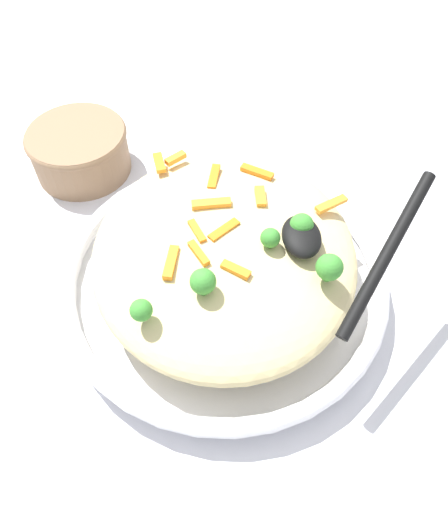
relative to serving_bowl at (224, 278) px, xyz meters
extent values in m
plane|color=silver|center=(0.00, 0.00, -0.02)|extent=(2.40, 2.40, 0.00)
cylinder|color=silver|center=(0.00, 0.00, -0.01)|extent=(0.35, 0.35, 0.02)
torus|color=silver|center=(0.00, 0.00, 0.01)|extent=(0.38, 0.38, 0.02)
torus|color=black|center=(0.00, 0.00, 0.01)|extent=(0.37, 0.37, 0.00)
ellipsoid|color=#DBC689|center=(0.00, 0.00, 0.05)|extent=(0.31, 0.29, 0.07)
cube|color=orange|center=(0.12, 0.05, 0.08)|extent=(0.02, 0.03, 0.01)
cube|color=orange|center=(0.08, 0.01, 0.08)|extent=(0.04, 0.02, 0.01)
cube|color=orange|center=(0.00, 0.00, 0.09)|extent=(0.03, 0.04, 0.01)
cube|color=orange|center=(-0.05, -0.01, 0.09)|extent=(0.02, 0.03, 0.01)
cube|color=orange|center=(-0.03, 0.03, 0.09)|extent=(0.03, 0.02, 0.01)
cube|color=orange|center=(0.04, -0.12, 0.08)|extent=(0.03, 0.04, 0.01)
cube|color=orange|center=(0.05, -0.04, 0.09)|extent=(0.03, 0.01, 0.01)
cube|color=orange|center=(0.09, -0.04, 0.08)|extent=(0.03, 0.04, 0.01)
cube|color=orange|center=(-0.04, 0.05, 0.08)|extent=(0.04, 0.02, 0.01)
cube|color=orange|center=(0.00, 0.03, 0.09)|extent=(0.03, 0.02, 0.01)
cube|color=orange|center=(0.11, 0.07, 0.08)|extent=(0.03, 0.02, 0.01)
cube|color=orange|center=(0.04, 0.01, 0.09)|extent=(0.01, 0.04, 0.01)
cylinder|color=#377928|center=(-0.02, -0.04, 0.09)|extent=(0.01, 0.01, 0.01)
sphere|color=#3D8E33|center=(-0.02, -0.04, 0.10)|extent=(0.02, 0.02, 0.02)
cylinder|color=#377928|center=(-0.06, -0.10, 0.08)|extent=(0.01, 0.01, 0.01)
sphere|color=#3D8E33|center=(-0.06, -0.10, 0.10)|extent=(0.03, 0.03, 0.03)
cylinder|color=#377928|center=(-0.09, 0.08, 0.08)|extent=(0.01, 0.01, 0.01)
sphere|color=#3D8E33|center=(-0.09, 0.08, 0.09)|extent=(0.02, 0.02, 0.02)
cylinder|color=#377928|center=(-0.01, -0.08, 0.08)|extent=(0.01, 0.01, 0.01)
sphere|color=#3D8E33|center=(-0.01, -0.08, 0.10)|extent=(0.03, 0.03, 0.03)
cylinder|color=#377928|center=(-0.07, 0.02, 0.08)|extent=(0.01, 0.01, 0.01)
sphere|color=#3D8E33|center=(-0.07, 0.02, 0.10)|extent=(0.03, 0.03, 0.03)
ellipsoid|color=black|center=(-0.02, -0.08, 0.09)|extent=(0.06, 0.04, 0.02)
cylinder|color=black|center=(-0.07, -0.14, 0.12)|extent=(0.14, 0.11, 0.07)
cylinder|color=#8C6B4C|center=(0.22, 0.19, 0.01)|extent=(0.14, 0.14, 0.07)
torus|color=#8C6B4C|center=(0.22, 0.19, 0.04)|extent=(0.14, 0.14, 0.01)
camera|label=1|loc=(-0.33, 0.02, 0.47)|focal=34.45mm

